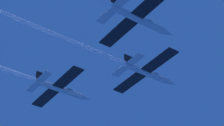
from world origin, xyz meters
TOP-DOWN VIEW (x-y plane):
  - jet_lead at (0.46, -19.48)m, footprint 16.68×61.17m

SIDE VIEW (x-z plane):
  - jet_lead at x=0.46m, z-range -1.23..1.54m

